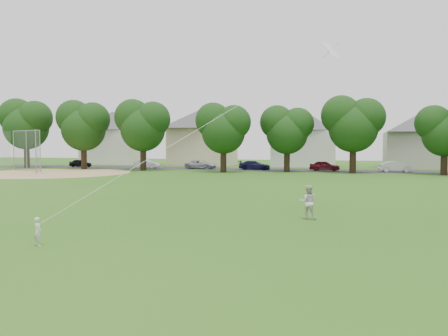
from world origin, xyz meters
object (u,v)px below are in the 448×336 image
(toddler, at_px, (38,231))
(baseball_backstop, at_px, (22,151))
(kite, at_px, (212,121))
(older_boy, at_px, (308,202))

(toddler, xyz_separation_m, baseball_backstop, (-28.41, 32.03, 2.00))
(toddler, distance_m, kite, 7.29)
(older_boy, relative_size, kite, 0.10)
(older_boy, xyz_separation_m, kite, (-3.45, -2.64, 3.36))
(kite, bearing_deg, older_boy, 37.42)
(older_boy, height_order, baseball_backstop, baseball_backstop)
(toddler, height_order, baseball_backstop, baseball_backstop)
(toddler, bearing_deg, baseball_backstop, -24.16)
(kite, xyz_separation_m, baseball_backstop, (-32.65, 27.33, -1.64))
(kite, height_order, baseball_backstop, kite)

